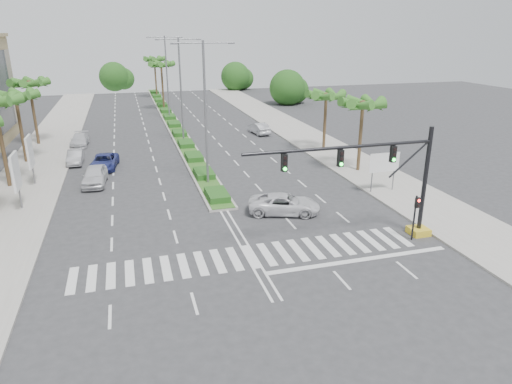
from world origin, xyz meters
TOP-DOWN VIEW (x-y plane):
  - ground at (0.00, 0.00)m, footprint 160.00×160.00m
  - footpath_right at (15.20, 20.00)m, footprint 6.00×120.00m
  - footpath_left at (-15.20, 20.00)m, footprint 6.00×120.00m
  - median at (0.00, 45.00)m, footprint 2.20×75.00m
  - median_grass at (0.00, 45.00)m, footprint 1.80×75.00m
  - signal_gantry at (9.27, -0.00)m, footprint 12.60×1.20m
  - pedestrian_signal at (10.60, -0.68)m, footprint 0.28×0.36m
  - direction_sign at (13.50, 7.99)m, footprint 2.70×0.11m
  - billboard_near at (-14.50, 12.00)m, footprint 0.18×2.10m
  - billboard_far at (-14.50, 18.00)m, footprint 0.18×2.10m
  - palm_left_far at (-16.50, 26.00)m, footprint 4.57×4.68m
  - palm_left_end at (-16.50, 34.00)m, footprint 4.57×4.68m
  - palm_right_near at (14.50, 14.00)m, footprint 4.57×4.68m
  - palm_right_far at (14.50, 22.00)m, footprint 4.57×4.68m
  - palm_median_a at (0.00, 55.00)m, footprint 4.57×4.68m
  - palm_median_b at (0.00, 70.00)m, footprint 4.57×4.68m
  - streetlight_near at (0.00, 14.00)m, footprint 5.10×0.25m
  - streetlight_mid at (0.00, 30.00)m, footprint 5.10×0.25m
  - streetlight_far at (0.00, 46.00)m, footprint 5.10×0.25m
  - car_parked_a at (-9.46, 16.75)m, footprint 2.30×4.91m
  - car_parked_b at (-11.65, 24.31)m, footprint 1.53×4.10m
  - car_parked_c at (-8.79, 21.62)m, footprint 2.91×5.22m
  - car_parked_d at (-11.80, 32.33)m, footprint 2.11×4.69m
  - car_crossing at (4.18, 5.91)m, footprint 5.73×4.00m
  - car_right at (10.14, 32.64)m, footprint 2.01×4.56m

SIDE VIEW (x-z plane):
  - ground at x=0.00m, z-range 0.00..0.00m
  - footpath_right at x=15.20m, z-range 0.00..0.15m
  - footpath_left at x=-15.20m, z-range 0.00..0.15m
  - median at x=0.00m, z-range 0.00..0.20m
  - median_grass at x=0.00m, z-range 0.20..0.24m
  - car_parked_d at x=-11.80m, z-range 0.00..1.33m
  - car_parked_b at x=-11.65m, z-range 0.00..1.34m
  - car_parked_c at x=-8.79m, z-range 0.00..1.38m
  - car_crossing at x=4.18m, z-range 0.00..1.45m
  - car_right at x=10.14m, z-range 0.00..1.45m
  - car_parked_a at x=-9.46m, z-range 0.00..1.63m
  - pedestrian_signal at x=10.60m, z-range 0.54..3.54m
  - direction_sign at x=13.50m, z-range 0.75..4.15m
  - billboard_near at x=-14.50m, z-range 0.79..5.14m
  - billboard_far at x=-14.50m, z-range 0.79..5.14m
  - signal_gantry at x=9.27m, z-range -0.14..7.06m
  - palm_right_far at x=14.50m, z-range 2.54..9.29m
  - palm_right_near at x=14.50m, z-range 2.68..9.73m
  - palm_left_far at x=-16.50m, z-range 2.82..10.17m
  - streetlight_near at x=0.00m, z-range 0.81..12.81m
  - streetlight_mid at x=0.00m, z-range 0.81..12.81m
  - streetlight_far at x=0.00m, z-range 0.81..12.81m
  - palm_left_end at x=-16.50m, z-range 3.01..10.76m
  - palm_median_a at x=0.00m, z-range 3.15..11.20m
  - palm_median_b at x=0.00m, z-range 3.15..11.20m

